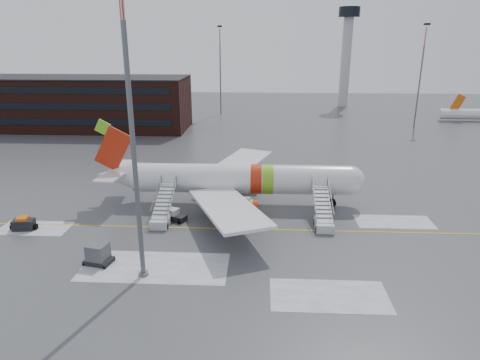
# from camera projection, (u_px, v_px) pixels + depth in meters

# --- Properties ---
(ground) EXTENTS (260.00, 260.00, 0.00)m
(ground) POSITION_uv_depth(u_px,v_px,m) (226.00, 225.00, 50.14)
(ground) COLOR #494C4F
(ground) RESTS_ON ground
(airliner) EXTENTS (35.03, 32.97, 11.18)m
(airliner) POSITION_uv_depth(u_px,v_px,m) (234.00, 179.00, 55.53)
(airliner) COLOR silver
(airliner) RESTS_ON ground
(airstair_fwd) EXTENTS (2.05, 7.70, 3.48)m
(airstair_fwd) POSITION_uv_depth(u_px,v_px,m) (323.00, 218.00, 49.54)
(airstair_fwd) COLOR silver
(airstair_fwd) RESTS_ON ground
(airstair_aft) EXTENTS (2.05, 7.70, 3.48)m
(airstair_aft) POSITION_uv_depth(u_px,v_px,m) (162.00, 214.00, 50.48)
(airstair_aft) COLOR #B4B8BC
(airstair_aft) RESTS_ON ground
(pushback_tug) EXTENTS (2.78, 2.49, 1.41)m
(pushback_tug) POSITION_uv_depth(u_px,v_px,m) (175.00, 215.00, 51.32)
(pushback_tug) COLOR black
(pushback_tug) RESTS_ON ground
(uld_container) EXTENTS (2.84, 2.33, 2.05)m
(uld_container) POSITION_uv_depth(u_px,v_px,m) (98.00, 254.00, 41.33)
(uld_container) COLOR black
(uld_container) RESTS_ON ground
(baggage_tractor) EXTENTS (3.03, 1.58, 1.54)m
(baggage_tractor) POSITION_uv_depth(u_px,v_px,m) (24.00, 224.00, 48.79)
(baggage_tractor) COLOR black
(baggage_tractor) RESTS_ON ground
(light_mast_near) EXTENTS (1.20, 1.20, 27.93)m
(light_mast_near) POSITION_uv_depth(u_px,v_px,m) (131.00, 121.00, 35.00)
(light_mast_near) COLOR #595B60
(light_mast_near) RESTS_ON ground
(terminal_building) EXTENTS (62.00, 16.11, 12.30)m
(terminal_building) POSITION_uv_depth(u_px,v_px,m) (58.00, 103.00, 102.54)
(terminal_building) COLOR #3F1E16
(terminal_building) RESTS_ON ground
(control_tower) EXTENTS (6.40, 6.40, 30.00)m
(control_tower) POSITION_uv_depth(u_px,v_px,m) (347.00, 46.00, 132.80)
(control_tower) COLOR #B2B5BA
(control_tower) RESTS_ON ground
(light_mast_far_ne) EXTENTS (1.20, 1.20, 24.25)m
(light_mast_far_ne) POSITION_uv_depth(u_px,v_px,m) (421.00, 69.00, 102.47)
(light_mast_far_ne) COLOR #595B60
(light_mast_far_ne) RESTS_ON ground
(light_mast_far_n) EXTENTS (1.20, 1.20, 24.25)m
(light_mast_far_n) POSITION_uv_depth(u_px,v_px,m) (220.00, 65.00, 120.12)
(light_mast_far_n) COLOR #595B60
(light_mast_far_n) RESTS_ON ground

